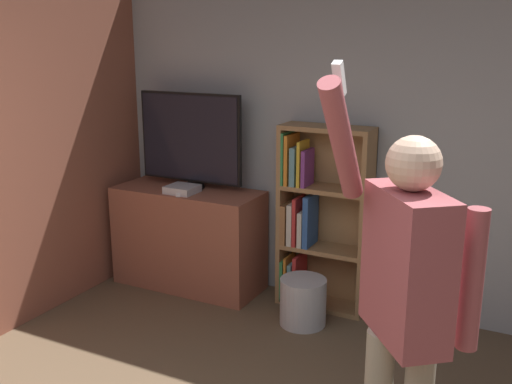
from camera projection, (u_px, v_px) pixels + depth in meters
The scene contains 9 objects.
wall_back at pixel (348, 140), 4.69m from camera, with size 6.06×0.06×2.70m.
wall_side_brick at pixel (4, 150), 4.29m from camera, with size 0.06×4.59×2.70m.
tv_ledge at pixel (189, 238), 5.22m from camera, with size 1.29×0.53×0.87m.
television at pixel (190, 140), 5.06m from camera, with size 0.96×0.22×0.82m.
game_console at pixel (182, 189), 5.00m from camera, with size 0.24×0.23×0.06m.
remote_loose at pixel (180, 194), 4.93m from camera, with size 0.09×0.14×0.02m.
bookshelf at pixel (316, 218), 4.77m from camera, with size 0.72×0.28×1.48m.
person at pixel (405, 293), 2.56m from camera, with size 0.62×0.59×2.06m.
waste_bin at pixel (303, 302), 4.56m from camera, with size 0.35×0.35×0.36m.
Camera 1 is at (1.47, -1.44, 2.15)m, focal length 42.00 mm.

